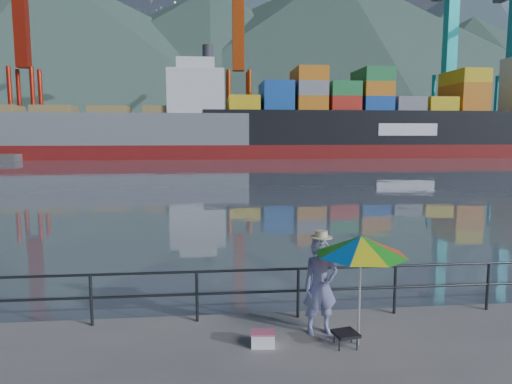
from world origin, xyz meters
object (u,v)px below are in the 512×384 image
fisherman (320,286)px  bulk_carrier (117,131)px  cooler_bag (263,340)px  container_ship (404,123)px  beach_umbrella (361,246)px

fisherman → bulk_carrier: 70.48m
cooler_bag → container_ship: (33.24, 70.83, 5.67)m
fisherman → cooler_bag: (-1.11, -0.43, -0.77)m
beach_umbrella → container_ship: 77.75m
cooler_bag → bulk_carrier: bearing=108.3°
fisherman → container_ship: 77.54m
bulk_carrier → container_ship: container_ship is taller
beach_umbrella → cooler_bag: 2.34m
beach_umbrella → cooler_bag: size_ratio=4.82×
fisherman → container_ship: (32.13, 70.40, 4.89)m
fisherman → beach_umbrella: bearing=-49.4°
beach_umbrella → bulk_carrier: (-17.42, 68.90, 2.45)m
fisherman → container_ship: bearing=60.2°
fisherman → beach_umbrella: (0.56, -0.54, 0.88)m
cooler_bag → container_ship: bearing=70.3°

